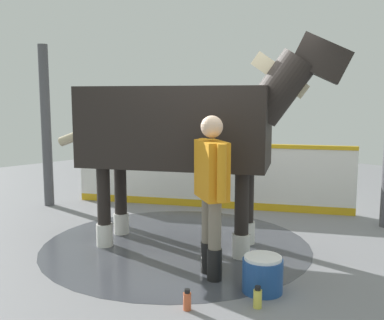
{
  "coord_description": "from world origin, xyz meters",
  "views": [
    {
      "loc": [
        3.65,
        -3.87,
        1.81
      ],
      "look_at": [
        0.18,
        -0.44,
        1.12
      ],
      "focal_mm": 42.22,
      "sensor_mm": 36.0,
      "label": 1
    }
  ],
  "objects": [
    {
      "name": "handler",
      "position": [
        0.66,
        -0.65,
        0.94
      ],
      "size": [
        0.59,
        0.42,
        1.63
      ],
      "rotation": [
        0.0,
        0.0,
        4.22
      ],
      "color": "black",
      "rests_on": "ground"
    },
    {
      "name": "wash_bucket",
      "position": [
        1.25,
        -0.58,
        0.17
      ],
      "size": [
        0.38,
        0.38,
        0.34
      ],
      "color": "#1E478C",
      "rests_on": "ground"
    },
    {
      "name": "horse",
      "position": [
        -0.22,
        -0.17,
        1.44
      ],
      "size": [
        3.11,
        2.12,
        2.5
      ],
      "rotation": [
        0.0,
        0.0,
        0.55
      ],
      "color": "black",
      "rests_on": "ground"
    },
    {
      "name": "bottle_spray",
      "position": [
        1.02,
        -1.33,
        0.09
      ],
      "size": [
        0.07,
        0.07,
        0.19
      ],
      "color": "#CC5933",
      "rests_on": "ground"
    },
    {
      "name": "ground_plane",
      "position": [
        0.0,
        0.0,
        -0.01
      ],
      "size": [
        16.0,
        16.0,
        0.02
      ],
      "primitive_type": "cube",
      "color": "gray"
    },
    {
      "name": "barrier_wall",
      "position": [
        -1.34,
        1.46,
        0.49
      ],
      "size": [
        3.96,
        2.47,
        1.07
      ],
      "color": "white",
      "rests_on": "ground"
    },
    {
      "name": "bottle_shampoo",
      "position": [
        1.42,
        -0.87,
        0.09
      ],
      "size": [
        0.08,
        0.08,
        0.2
      ],
      "color": "#D8CC4C",
      "rests_on": "ground"
    },
    {
      "name": "wet_patch",
      "position": [
        -0.31,
        -0.23,
        0.0
      ],
      "size": [
        3.28,
        3.28,
        0.0
      ],
      "primitive_type": "cylinder",
      "color": "#42444C",
      "rests_on": "ground"
    },
    {
      "name": "roof_post_far",
      "position": [
        -3.32,
        -0.36,
        1.32
      ],
      "size": [
        0.16,
        0.16,
        2.65
      ],
      "primitive_type": "cylinder",
      "color": "#4C4C51",
      "rests_on": "ground"
    }
  ]
}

